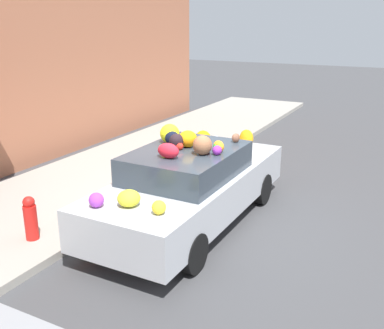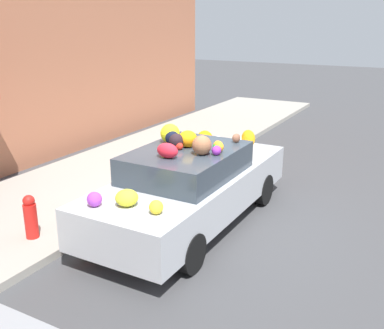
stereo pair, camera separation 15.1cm
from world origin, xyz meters
TOP-DOWN VIEW (x-y plane):
  - ground_plane at (0.00, 0.00)m, footprint 60.00×60.00m
  - sidewalk_curb at (0.00, 2.70)m, footprint 24.00×3.20m
  - fire_hydrant at (-1.89, 1.75)m, footprint 0.20×0.20m
  - art_car at (-0.02, -0.03)m, footprint 4.52×1.75m

SIDE VIEW (x-z plane):
  - ground_plane at x=0.00m, z-range 0.00..0.00m
  - sidewalk_curb at x=0.00m, z-range 0.00..0.13m
  - fire_hydrant at x=-1.89m, z-range 0.12..0.82m
  - art_car at x=-0.02m, z-range -0.11..1.58m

